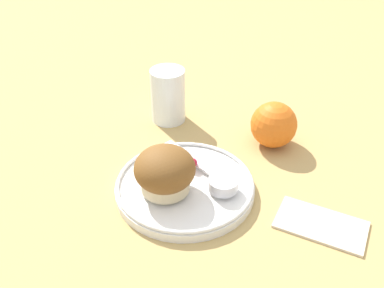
% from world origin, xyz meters
% --- Properties ---
extents(ground_plane, '(3.00, 3.00, 0.00)m').
position_xyz_m(ground_plane, '(0.00, 0.00, 0.00)').
color(ground_plane, tan).
extents(plate, '(0.21, 0.21, 0.02)m').
position_xyz_m(plate, '(-0.00, -0.02, 0.01)').
color(plate, white).
rests_on(plate, ground_plane).
extents(muffin, '(0.09, 0.09, 0.07)m').
position_xyz_m(muffin, '(-0.02, -0.05, 0.05)').
color(muffin, beige).
rests_on(muffin, plate).
extents(cream_ramekin, '(0.04, 0.04, 0.02)m').
position_xyz_m(cream_ramekin, '(0.06, -0.01, 0.03)').
color(cream_ramekin, silver).
rests_on(cream_ramekin, plate).
extents(berry_pair, '(0.03, 0.01, 0.01)m').
position_xyz_m(berry_pair, '(-0.01, 0.02, 0.03)').
color(berry_pair, '#B7192D').
rests_on(berry_pair, plate).
extents(butter_knife, '(0.15, 0.07, 0.00)m').
position_xyz_m(butter_knife, '(-0.00, 0.03, 0.02)').
color(butter_knife, silver).
rests_on(butter_knife, plate).
extents(orange_fruit, '(0.08, 0.08, 0.08)m').
position_xyz_m(orange_fruit, '(0.08, 0.16, 0.04)').
color(orange_fruit, orange).
rests_on(orange_fruit, ground_plane).
extents(juice_glass, '(0.06, 0.06, 0.10)m').
position_xyz_m(juice_glass, '(-0.12, 0.15, 0.05)').
color(juice_glass, silver).
rests_on(juice_glass, ground_plane).
extents(folded_napkin, '(0.12, 0.07, 0.01)m').
position_xyz_m(folded_napkin, '(0.21, -0.00, 0.00)').
color(folded_napkin, beige).
rests_on(folded_napkin, ground_plane).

